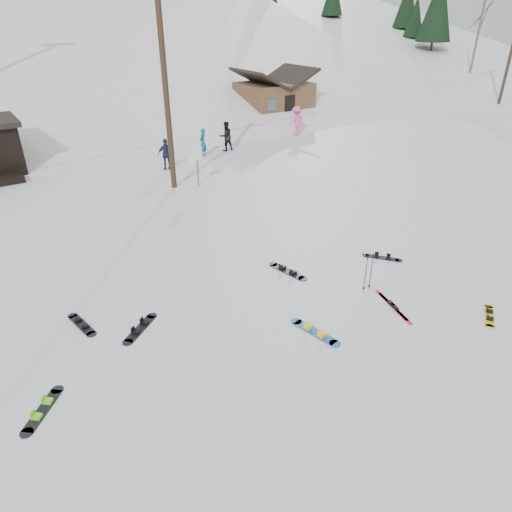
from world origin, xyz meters
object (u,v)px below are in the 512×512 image
utility_pole (165,84)px  cabin (274,99)px  hero_snowboard (315,332)px  hero_skis (393,306)px

utility_pole → cabin: size_ratio=1.67×
utility_pole → hero_snowboard: utility_pole is taller
cabin → hero_snowboard: (-14.68, -22.37, -1.45)m
hero_snowboard → hero_skis: bearing=-107.6°
hero_snowboard → hero_skis: (2.62, -0.32, -0.00)m
utility_pole → hero_snowboard: 13.33m
cabin → hero_snowboard: bearing=-123.3°
utility_pole → hero_snowboard: (-1.68, -12.38, -4.65)m
cabin → utility_pole: bearing=-142.4°
cabin → hero_snowboard: cabin is taller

